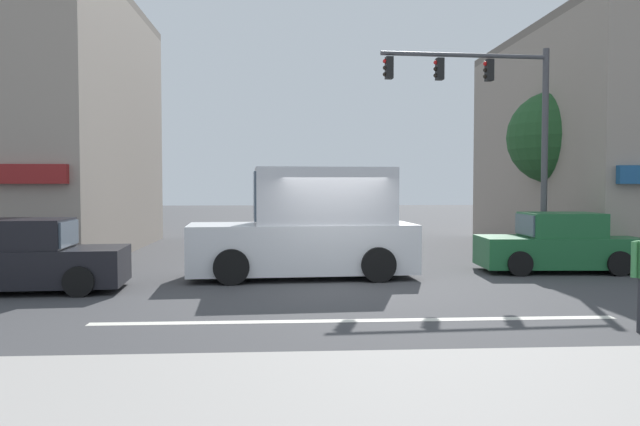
{
  "coord_description": "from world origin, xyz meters",
  "views": [
    {
      "loc": [
        -1.29,
        -13.95,
        2.29
      ],
      "look_at": [
        -0.29,
        2.0,
        1.6
      ],
      "focal_mm": 35.0,
      "sensor_mm": 36.0,
      "label": 1
    }
  ],
  "objects_px": {
    "street_tree": "(554,138)",
    "sedan_crossing_rightbound": "(558,245)",
    "sedan_crossing_leftbound": "(27,259)",
    "utility_pole_far_right": "(558,139)",
    "box_truck_waiting_far": "(310,228)",
    "sedan_parked_curbside": "(312,228)",
    "utility_pole_near_left": "(82,131)",
    "traffic_light_mast": "(501,115)"
  },
  "relations": [
    {
      "from": "sedan_crossing_rightbound",
      "to": "box_truck_waiting_far",
      "type": "distance_m",
      "value": 6.72
    },
    {
      "from": "street_tree",
      "to": "sedan_parked_curbside",
      "type": "distance_m",
      "value": 9.05
    },
    {
      "from": "street_tree",
      "to": "box_truck_waiting_far",
      "type": "height_order",
      "value": "street_tree"
    },
    {
      "from": "sedan_parked_curbside",
      "to": "traffic_light_mast",
      "type": "bearing_deg",
      "value": -48.48
    },
    {
      "from": "utility_pole_far_right",
      "to": "traffic_light_mast",
      "type": "relative_size",
      "value": 1.23
    },
    {
      "from": "traffic_light_mast",
      "to": "utility_pole_near_left",
      "type": "bearing_deg",
      "value": 171.07
    },
    {
      "from": "utility_pole_near_left",
      "to": "traffic_light_mast",
      "type": "relative_size",
      "value": 1.22
    },
    {
      "from": "utility_pole_far_right",
      "to": "sedan_parked_curbside",
      "type": "xyz_separation_m",
      "value": [
        -8.6,
        1.75,
        -3.25
      ]
    },
    {
      "from": "utility_pole_near_left",
      "to": "utility_pole_far_right",
      "type": "bearing_deg",
      "value": 7.57
    },
    {
      "from": "sedan_parked_curbside",
      "to": "box_truck_waiting_far",
      "type": "relative_size",
      "value": 0.74
    },
    {
      "from": "utility_pole_far_right",
      "to": "box_truck_waiting_far",
      "type": "xyz_separation_m",
      "value": [
        -9.01,
        -5.82,
        -2.7
      ]
    },
    {
      "from": "traffic_light_mast",
      "to": "utility_pole_far_right",
      "type": "bearing_deg",
      "value": 48.93
    },
    {
      "from": "sedan_crossing_rightbound",
      "to": "box_truck_waiting_far",
      "type": "height_order",
      "value": "box_truck_waiting_far"
    },
    {
      "from": "street_tree",
      "to": "traffic_light_mast",
      "type": "relative_size",
      "value": 0.89
    },
    {
      "from": "traffic_light_mast",
      "to": "box_truck_waiting_far",
      "type": "distance_m",
      "value": 6.55
    },
    {
      "from": "box_truck_waiting_far",
      "to": "street_tree",
      "type": "bearing_deg",
      "value": 30.31
    },
    {
      "from": "box_truck_waiting_far",
      "to": "sedan_crossing_leftbound",
      "type": "relative_size",
      "value": 1.36
    },
    {
      "from": "sedan_crossing_leftbound",
      "to": "traffic_light_mast",
      "type": "bearing_deg",
      "value": 16.68
    },
    {
      "from": "utility_pole_near_left",
      "to": "utility_pole_far_right",
      "type": "xyz_separation_m",
      "value": [
        15.72,
        2.09,
        0.01
      ]
    },
    {
      "from": "utility_pole_far_right",
      "to": "sedan_crossing_leftbound",
      "type": "bearing_deg",
      "value": -153.71
    },
    {
      "from": "street_tree",
      "to": "traffic_light_mast",
      "type": "height_order",
      "value": "traffic_light_mast"
    },
    {
      "from": "utility_pole_near_left",
      "to": "box_truck_waiting_far",
      "type": "relative_size",
      "value": 1.33
    },
    {
      "from": "sedan_parked_curbside",
      "to": "street_tree",
      "type": "bearing_deg",
      "value": -18.06
    },
    {
      "from": "utility_pole_near_left",
      "to": "box_truck_waiting_far",
      "type": "distance_m",
      "value": 8.14
    },
    {
      "from": "utility_pole_near_left",
      "to": "utility_pole_far_right",
      "type": "height_order",
      "value": "utility_pole_far_right"
    },
    {
      "from": "street_tree",
      "to": "sedan_crossing_leftbound",
      "type": "xyz_separation_m",
      "value": [
        -14.71,
        -6.66,
        -3.19
      ]
    },
    {
      "from": "sedan_crossing_rightbound",
      "to": "traffic_light_mast",
      "type": "bearing_deg",
      "value": 134.47
    },
    {
      "from": "utility_pole_near_left",
      "to": "street_tree",
      "type": "bearing_deg",
      "value": 4.58
    },
    {
      "from": "utility_pole_near_left",
      "to": "sedan_crossing_leftbound",
      "type": "distance_m",
      "value": 6.35
    },
    {
      "from": "sedan_parked_curbside",
      "to": "utility_pole_near_left",
      "type": "bearing_deg",
      "value": -151.68
    },
    {
      "from": "utility_pole_near_left",
      "to": "sedan_crossing_rightbound",
      "type": "relative_size",
      "value": 1.81
    },
    {
      "from": "sedan_crossing_rightbound",
      "to": "sedan_parked_curbside",
      "type": "height_order",
      "value": "same"
    },
    {
      "from": "traffic_light_mast",
      "to": "sedan_crossing_leftbound",
      "type": "relative_size",
      "value": 1.48
    },
    {
      "from": "utility_pole_near_left",
      "to": "sedan_crossing_leftbound",
      "type": "height_order",
      "value": "utility_pole_near_left"
    },
    {
      "from": "traffic_light_mast",
      "to": "sedan_crossing_leftbound",
      "type": "bearing_deg",
      "value": -163.32
    },
    {
      "from": "utility_pole_far_right",
      "to": "box_truck_waiting_far",
      "type": "relative_size",
      "value": 1.33
    },
    {
      "from": "sedan_crossing_rightbound",
      "to": "street_tree",
      "type": "bearing_deg",
      "value": 67.52
    },
    {
      "from": "street_tree",
      "to": "utility_pole_near_left",
      "type": "height_order",
      "value": "utility_pole_near_left"
    },
    {
      "from": "traffic_light_mast",
      "to": "sedan_crossing_leftbound",
      "type": "distance_m",
      "value": 12.79
    },
    {
      "from": "street_tree",
      "to": "sedan_crossing_rightbound",
      "type": "distance_m",
      "value": 5.66
    },
    {
      "from": "street_tree",
      "to": "box_truck_waiting_far",
      "type": "distance_m",
      "value": 10.15
    },
    {
      "from": "street_tree",
      "to": "sedan_crossing_rightbound",
      "type": "height_order",
      "value": "street_tree"
    }
  ]
}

